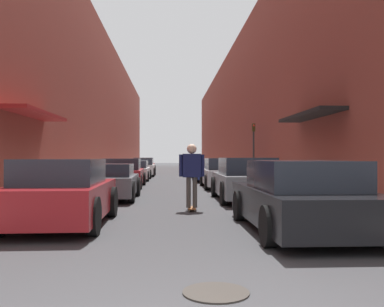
{
  "coord_description": "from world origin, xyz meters",
  "views": [
    {
      "loc": [
        -0.18,
        -2.9,
        1.42
      ],
      "look_at": [
        0.55,
        11.08,
        1.54
      ],
      "focal_mm": 40.0,
      "sensor_mm": 36.0,
      "label": 1
    }
  ],
  "objects_px": {
    "parked_car_left_0": "(63,194)",
    "manhole_cover": "(216,292)",
    "parked_car_left_1": "(109,182)",
    "parked_car_right_1": "(245,180)",
    "traffic_light": "(254,145)",
    "parked_car_left_5": "(144,166)",
    "parked_car_right_0": "(300,197)",
    "parked_car_right_2": "(222,174)",
    "skateboarder": "(192,169)",
    "parked_car_right_3": "(211,171)",
    "parked_car_left_2": "(122,173)",
    "parked_car_left_4": "(142,168)",
    "parked_car_left_3": "(135,171)",
    "parked_car_right_4": "(204,169)"
  },
  "relations": [
    {
      "from": "parked_car_left_0",
      "to": "manhole_cover",
      "type": "height_order",
      "value": "parked_car_left_0"
    },
    {
      "from": "parked_car_left_1",
      "to": "parked_car_right_1",
      "type": "bearing_deg",
      "value": -7.44
    },
    {
      "from": "parked_car_left_0",
      "to": "traffic_light",
      "type": "relative_size",
      "value": 1.27
    },
    {
      "from": "parked_car_left_0",
      "to": "parked_car_left_5",
      "type": "distance_m",
      "value": 28.49
    },
    {
      "from": "parked_car_right_0",
      "to": "manhole_cover",
      "type": "relative_size",
      "value": 6.59
    },
    {
      "from": "parked_car_left_5",
      "to": "parked_car_right_2",
      "type": "height_order",
      "value": "parked_car_left_5"
    },
    {
      "from": "parked_car_right_2",
      "to": "skateboarder",
      "type": "height_order",
      "value": "skateboarder"
    },
    {
      "from": "parked_car_left_0",
      "to": "parked_car_right_0",
      "type": "relative_size",
      "value": 0.88
    },
    {
      "from": "parked_car_right_1",
      "to": "parked_car_right_0",
      "type": "bearing_deg",
      "value": -90.01
    },
    {
      "from": "parked_car_right_2",
      "to": "parked_car_right_3",
      "type": "distance_m",
      "value": 5.55
    },
    {
      "from": "parked_car_left_2",
      "to": "parked_car_left_4",
      "type": "distance_m",
      "value": 11.8
    },
    {
      "from": "parked_car_right_1",
      "to": "skateboarder",
      "type": "relative_size",
      "value": 2.53
    },
    {
      "from": "parked_car_left_0",
      "to": "skateboarder",
      "type": "relative_size",
      "value": 2.3
    },
    {
      "from": "parked_car_left_3",
      "to": "parked_car_left_5",
      "type": "relative_size",
      "value": 1.05
    },
    {
      "from": "parked_car_right_4",
      "to": "skateboarder",
      "type": "distance_m",
      "value": 19.36
    },
    {
      "from": "parked_car_left_0",
      "to": "parked_car_left_3",
      "type": "bearing_deg",
      "value": 89.84
    },
    {
      "from": "parked_car_left_4",
      "to": "parked_car_right_4",
      "type": "relative_size",
      "value": 0.93
    },
    {
      "from": "parked_car_right_0",
      "to": "parked_car_right_3",
      "type": "bearing_deg",
      "value": 90.19
    },
    {
      "from": "traffic_light",
      "to": "parked_car_right_0",
      "type": "bearing_deg",
      "value": -98.09
    },
    {
      "from": "parked_car_right_2",
      "to": "parked_car_left_2",
      "type": "bearing_deg",
      "value": 172.23
    },
    {
      "from": "parked_car_left_5",
      "to": "parked_car_right_4",
      "type": "distance_m",
      "value": 8.29
    },
    {
      "from": "parked_car_left_2",
      "to": "parked_car_right_2",
      "type": "relative_size",
      "value": 1.0
    },
    {
      "from": "parked_car_left_3",
      "to": "skateboarder",
      "type": "height_order",
      "value": "skateboarder"
    },
    {
      "from": "parked_car_right_1",
      "to": "manhole_cover",
      "type": "bearing_deg",
      "value": -101.95
    },
    {
      "from": "parked_car_left_5",
      "to": "skateboarder",
      "type": "relative_size",
      "value": 2.56
    },
    {
      "from": "parked_car_left_2",
      "to": "parked_car_right_2",
      "type": "height_order",
      "value": "parked_car_right_2"
    },
    {
      "from": "parked_car_left_5",
      "to": "parked_car_right_2",
      "type": "distance_m",
      "value": 18.39
    },
    {
      "from": "manhole_cover",
      "to": "skateboarder",
      "type": "bearing_deg",
      "value": 89.13
    },
    {
      "from": "parked_car_left_1",
      "to": "parked_car_right_0",
      "type": "xyz_separation_m",
      "value": [
        4.52,
        -6.45,
        0.06
      ]
    },
    {
      "from": "parked_car_left_5",
      "to": "skateboarder",
      "type": "xyz_separation_m",
      "value": [
        2.84,
        -26.08,
        0.43
      ]
    },
    {
      "from": "parked_car_left_3",
      "to": "parked_car_right_0",
      "type": "distance_m",
      "value": 19.06
    },
    {
      "from": "parked_car_left_4",
      "to": "parked_car_right_3",
      "type": "relative_size",
      "value": 0.94
    },
    {
      "from": "parked_car_left_1",
      "to": "manhole_cover",
      "type": "bearing_deg",
      "value": -75.86
    },
    {
      "from": "parked_car_left_4",
      "to": "parked_car_left_5",
      "type": "distance_m",
      "value": 5.35
    },
    {
      "from": "traffic_light",
      "to": "parked_car_left_1",
      "type": "bearing_deg",
      "value": -125.67
    },
    {
      "from": "parked_car_right_1",
      "to": "traffic_light",
      "type": "distance_m",
      "value": 10.4
    },
    {
      "from": "parked_car_left_5",
      "to": "parked_car_right_1",
      "type": "distance_m",
      "value": 24.03
    },
    {
      "from": "parked_car_left_1",
      "to": "parked_car_left_0",
      "type": "bearing_deg",
      "value": -91.65
    },
    {
      "from": "parked_car_left_4",
      "to": "parked_car_right_1",
      "type": "relative_size",
      "value": 0.94
    },
    {
      "from": "parked_car_left_0",
      "to": "parked_car_right_3",
      "type": "height_order",
      "value": "parked_car_left_0"
    },
    {
      "from": "parked_car_left_1",
      "to": "parked_car_right_4",
      "type": "relative_size",
      "value": 0.88
    },
    {
      "from": "parked_car_left_1",
      "to": "parked_car_right_3",
      "type": "relative_size",
      "value": 0.89
    },
    {
      "from": "parked_car_right_0",
      "to": "skateboarder",
      "type": "distance_m",
      "value": 3.86
    },
    {
      "from": "parked_car_left_2",
      "to": "parked_car_right_4",
      "type": "xyz_separation_m",
      "value": [
        4.7,
        10.33,
        -0.05
      ]
    },
    {
      "from": "parked_car_right_0",
      "to": "skateboarder",
      "type": "xyz_separation_m",
      "value": [
        -1.89,
        3.34,
        0.44
      ]
    },
    {
      "from": "parked_car_right_1",
      "to": "parked_car_right_2",
      "type": "distance_m",
      "value": 5.78
    },
    {
      "from": "parked_car_right_0",
      "to": "skateboarder",
      "type": "bearing_deg",
      "value": 119.57
    },
    {
      "from": "parked_car_left_4",
      "to": "parked_car_right_2",
      "type": "xyz_separation_m",
      "value": [
        4.48,
        -12.44,
        0.03
      ]
    },
    {
      "from": "parked_car_left_3",
      "to": "parked_car_right_2",
      "type": "height_order",
      "value": "parked_car_right_2"
    },
    {
      "from": "parked_car_right_3",
      "to": "manhole_cover",
      "type": "distance_m",
      "value": 20.86
    }
  ]
}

